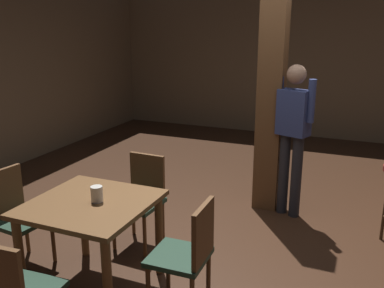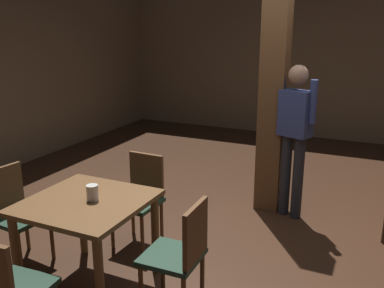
% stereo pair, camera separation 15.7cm
% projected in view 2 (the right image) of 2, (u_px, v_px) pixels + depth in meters
% --- Properties ---
extents(ground_plane, '(10.80, 10.80, 0.00)m').
position_uv_depth(ground_plane, '(245.00, 238.00, 4.42)').
color(ground_plane, '#382114').
extents(wall_back, '(8.00, 0.10, 2.80)m').
position_uv_depth(wall_back, '(323.00, 64.00, 7.97)').
color(wall_back, '#756047').
rests_on(wall_back, ground_plane).
extents(pillar, '(0.28, 0.28, 2.80)m').
position_uv_depth(pillar, '(274.00, 91.00, 4.80)').
color(pillar, brown).
rests_on(pillar, ground_plane).
extents(dining_table, '(0.94, 0.94, 0.77)m').
position_uv_depth(dining_table, '(87.00, 215.00, 3.46)').
color(dining_table, brown).
rests_on(dining_table, ground_plane).
extents(chair_west, '(0.46, 0.46, 0.89)m').
position_uv_depth(chair_west, '(15.00, 210.00, 3.87)').
color(chair_west, '#1E3828').
rests_on(chair_west, ground_plane).
extents(chair_north, '(0.44, 0.44, 0.89)m').
position_uv_depth(chair_north, '(141.00, 195.00, 4.22)').
color(chair_north, '#1E3828').
rests_on(chair_north, ground_plane).
extents(chair_east, '(0.43, 0.43, 0.89)m').
position_uv_depth(chair_east, '(181.00, 252.00, 3.17)').
color(chair_east, '#1E3828').
rests_on(chair_east, ground_plane).
extents(napkin_cup, '(0.09, 0.09, 0.13)m').
position_uv_depth(napkin_cup, '(92.00, 193.00, 3.41)').
color(napkin_cup, beige).
rests_on(napkin_cup, dining_table).
extents(standing_person, '(0.47, 0.30, 1.72)m').
position_uv_depth(standing_person, '(295.00, 131.00, 4.67)').
color(standing_person, navy).
rests_on(standing_person, ground_plane).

